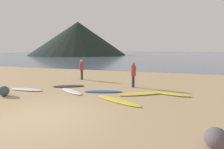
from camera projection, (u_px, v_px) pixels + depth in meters
ground_plane at (117, 77)px, 15.77m from camera, size 120.00×120.00×0.20m
ocean_water at (154, 54)px, 66.03m from camera, size 140.00×100.00×0.01m
headland_hill at (78, 38)px, 60.90m from camera, size 33.06×33.06×11.23m
surfboard_0 at (27, 89)px, 10.34m from camera, size 2.11×0.54×0.10m
surfboard_1 at (68, 86)px, 11.28m from camera, size 2.02×1.33×0.09m
surfboard_2 at (72, 91)px, 9.92m from camera, size 1.94×1.46×0.09m
surfboard_3 at (103, 92)px, 9.91m from camera, size 2.19×1.10×0.07m
surfboard_4 at (118, 100)px, 8.24m from camera, size 2.62×1.71×0.07m
surfboard_5 at (142, 94)px, 9.42m from camera, size 2.56×1.83×0.09m
surfboard_6 at (172, 94)px, 9.31m from camera, size 1.96×0.87×0.10m
person_0 at (133, 73)px, 10.97m from camera, size 0.32×0.32×1.58m
person_1 at (82, 68)px, 13.62m from camera, size 0.32×0.32×1.57m
beach_rock_near at (4, 91)px, 9.09m from camera, size 0.52×0.52×0.52m
beach_rock_far at (216, 139)px, 4.31m from camera, size 0.55×0.55×0.55m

